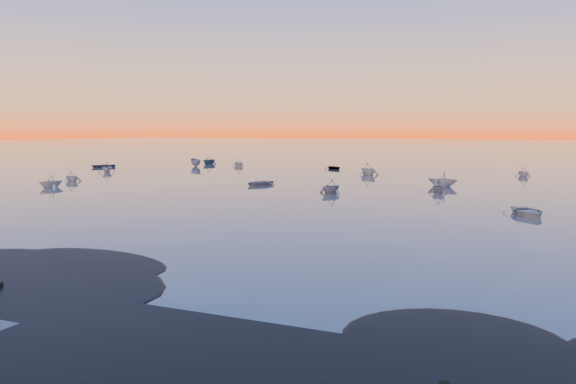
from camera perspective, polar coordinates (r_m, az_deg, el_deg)
The scene contains 4 objects.
ground at distance 123.67m, azimuth 14.58°, elevation 2.75°, with size 600.00×600.00×0.00m, color slate.
mud_lobes at distance 29.10m, azimuth -17.91°, elevation -8.85°, with size 140.00×6.00×0.07m, color black, non-canonical shape.
moored_fleet at distance 77.67m, azimuth 9.27°, elevation 0.80°, with size 124.00×58.00×1.20m, color silver, non-canonical shape.
boat_near_right at distance 69.03m, azimuth 15.02°, elevation -0.04°, with size 3.17×1.43×1.11m, color slate.
Camera 1 is at (18.68, -22.01, 7.53)m, focal length 35.00 mm.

